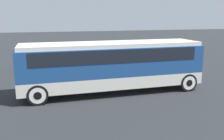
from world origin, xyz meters
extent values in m
plane|color=#26282B|center=(0.00, 0.00, 0.00)|extent=(120.00, 120.00, 0.00)
cube|color=silver|center=(0.00, 0.00, 0.81)|extent=(10.75, 2.59, 0.70)
cube|color=navy|center=(0.00, 0.00, 1.97)|extent=(10.75, 2.59, 1.63)
cube|color=black|center=(0.00, 0.00, 2.37)|extent=(9.46, 2.63, 0.73)
cube|color=silver|center=(0.00, 0.00, 2.90)|extent=(10.54, 2.38, 0.22)
cube|color=navy|center=(5.23, 0.00, 1.74)|extent=(0.36, 2.49, 1.86)
cylinder|color=black|center=(4.51, -1.18, 0.54)|extent=(1.09, 0.28, 1.09)
cylinder|color=silver|center=(4.51, -1.18, 0.54)|extent=(0.85, 0.30, 0.85)
cylinder|color=black|center=(4.51, -1.18, 0.54)|extent=(0.41, 0.32, 0.41)
cylinder|color=black|center=(4.51, 1.18, 0.54)|extent=(1.09, 0.28, 1.09)
cylinder|color=silver|center=(4.51, 1.18, 0.54)|extent=(0.85, 0.30, 0.85)
cylinder|color=black|center=(4.51, 1.18, 0.54)|extent=(0.41, 0.32, 0.41)
cylinder|color=black|center=(-4.34, -1.18, 0.54)|extent=(1.09, 0.28, 1.09)
cylinder|color=silver|center=(-4.34, -1.18, 0.54)|extent=(0.85, 0.30, 0.85)
cylinder|color=black|center=(-4.34, -1.18, 0.54)|extent=(0.41, 0.32, 0.41)
cylinder|color=black|center=(-4.34, 1.18, 0.54)|extent=(1.09, 0.28, 1.09)
cylinder|color=silver|center=(-4.34, 1.18, 0.54)|extent=(0.85, 0.30, 0.85)
cylinder|color=black|center=(-4.34, 1.18, 0.54)|extent=(0.41, 0.32, 0.41)
cube|color=#2D5638|center=(-3.79, 8.04, 0.58)|extent=(4.14, 1.74, 0.69)
cube|color=black|center=(-3.96, 8.04, 1.19)|extent=(2.15, 1.57, 0.54)
cylinder|color=black|center=(-2.15, 7.26, 0.31)|extent=(0.62, 0.22, 0.62)
cylinder|color=black|center=(-2.15, 7.26, 0.31)|extent=(0.23, 0.26, 0.23)
cylinder|color=black|center=(-2.15, 8.82, 0.31)|extent=(0.62, 0.22, 0.62)
cylinder|color=black|center=(-2.15, 8.82, 0.31)|extent=(0.23, 0.26, 0.23)
cylinder|color=black|center=(-5.43, 7.26, 0.31)|extent=(0.62, 0.22, 0.62)
cylinder|color=black|center=(-5.43, 7.26, 0.31)|extent=(0.23, 0.26, 0.23)
cylinder|color=black|center=(-5.43, 8.82, 0.31)|extent=(0.62, 0.22, 0.62)
cylinder|color=black|center=(-5.43, 8.82, 0.31)|extent=(0.23, 0.26, 0.23)
cube|color=navy|center=(5.48, 6.03, 0.55)|extent=(4.80, 1.74, 0.58)
cube|color=black|center=(5.28, 6.03, 1.10)|extent=(2.50, 1.57, 0.52)
cylinder|color=black|center=(7.39, 5.25, 0.35)|extent=(0.69, 0.22, 0.69)
cylinder|color=black|center=(7.39, 5.25, 0.35)|extent=(0.26, 0.26, 0.26)
cylinder|color=black|center=(7.39, 6.81, 0.35)|extent=(0.69, 0.22, 0.69)
cylinder|color=black|center=(7.39, 6.81, 0.35)|extent=(0.26, 0.26, 0.26)
cylinder|color=black|center=(3.56, 5.25, 0.35)|extent=(0.69, 0.22, 0.69)
cylinder|color=black|center=(3.56, 5.25, 0.35)|extent=(0.26, 0.26, 0.26)
cylinder|color=black|center=(3.56, 6.81, 0.35)|extent=(0.69, 0.22, 0.69)
cylinder|color=black|center=(3.56, 6.81, 0.35)|extent=(0.26, 0.26, 0.26)
camera|label=1|loc=(-4.06, -14.05, 4.55)|focal=40.00mm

